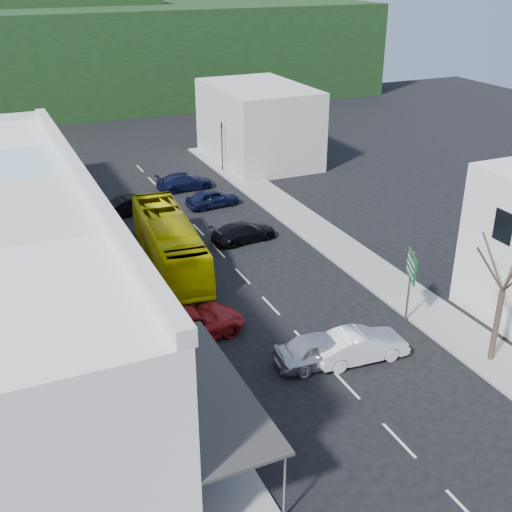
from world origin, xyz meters
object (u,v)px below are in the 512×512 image
at_px(bus, 169,243).
at_px(car_white, 360,346).
at_px(car_red, 192,324).
at_px(car_silver, 323,351).
at_px(street_tree, 503,291).
at_px(pedestrian_left, 121,328).
at_px(direction_sign, 409,288).
at_px(traffic_signal, 222,147).

bearing_deg(bus, car_white, -63.63).
bearing_deg(car_red, car_silver, -140.46).
relative_size(car_red, street_tree, 0.61).
bearing_deg(bus, pedestrian_left, -116.94).
bearing_deg(street_tree, bus, 123.59).
xyz_separation_m(bus, direction_sign, (9.35, -11.66, 0.49)).
distance_m(car_red, direction_sign, 11.36).
relative_size(pedestrian_left, street_tree, 0.22).
distance_m(bus, car_silver, 13.66).
bearing_deg(direction_sign, bus, 153.59).
distance_m(car_silver, car_red, 6.82).
bearing_deg(car_red, bus, -15.53).
bearing_deg(car_red, street_tree, -128.58).
xyz_separation_m(car_white, pedestrian_left, (-10.10, 5.89, 0.30)).
xyz_separation_m(direction_sign, traffic_signal, (0.80, 28.57, 0.20)).
bearing_deg(bus, car_silver, -70.12).
height_order(car_white, pedestrian_left, pedestrian_left).
xyz_separation_m(car_silver, pedestrian_left, (-8.30, 5.48, 0.30)).
bearing_deg(direction_sign, pedestrian_left, -170.59).
xyz_separation_m(car_red, direction_sign, (10.80, -3.26, 1.34)).
bearing_deg(street_tree, direction_sign, 107.76).
height_order(bus, street_tree, street_tree).
bearing_deg(direction_sign, traffic_signal, 113.25).
bearing_deg(bus, direction_sign, -45.84).
height_order(pedestrian_left, direction_sign, direction_sign).
height_order(bus, car_white, bus).
height_order(bus, direction_sign, direction_sign).
bearing_deg(street_tree, pedestrian_left, 151.32).
bearing_deg(direction_sign, car_silver, -140.63).
distance_m(bus, car_red, 8.57).
relative_size(direction_sign, street_tree, 0.54).
distance_m(bus, traffic_signal, 19.74).
height_order(bus, traffic_signal, traffic_signal).
bearing_deg(street_tree, car_white, 154.24).
bearing_deg(car_red, traffic_signal, -30.37).
bearing_deg(bus, traffic_signal, 64.45).
relative_size(car_silver, pedestrian_left, 2.59).
xyz_separation_m(bus, car_silver, (3.40, -13.20, -0.85)).
bearing_deg(pedestrian_left, street_tree, -96.41).
xyz_separation_m(pedestrian_left, street_tree, (15.74, -8.61, 2.80)).
height_order(street_tree, traffic_signal, street_tree).
height_order(car_silver, car_red, same).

